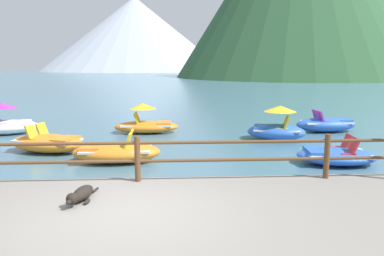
# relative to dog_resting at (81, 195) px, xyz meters

# --- Properties ---
(ground_plane) EXTENTS (200.00, 200.00, 0.00)m
(ground_plane) POSITION_rel_dog_resting_xyz_m (0.91, 39.53, -0.52)
(ground_plane) COLOR #477084
(dock_railing) EXTENTS (23.92, 0.12, 0.95)m
(dock_railing) POSITION_rel_dog_resting_xyz_m (0.91, 1.08, 0.45)
(dock_railing) COLOR brown
(dock_railing) RESTS_ON promenade_dock
(dog_resting) EXTENTS (0.45, 1.05, 0.26)m
(dog_resting) POSITION_rel_dog_resting_xyz_m (0.00, 0.00, 0.00)
(dog_resting) COLOR black
(dog_resting) RESTS_ON promenade_dock
(pedal_boat_0) EXTENTS (2.35, 1.61, 0.81)m
(pedal_boat_0) POSITION_rel_dog_resting_xyz_m (6.24, 3.58, -0.28)
(pedal_boat_0) COLOR blue
(pedal_boat_0) RESTS_ON ground
(pedal_boat_1) EXTENTS (2.79, 2.01, 0.89)m
(pedal_boat_1) POSITION_rel_dog_resting_xyz_m (-2.36, 5.49, -0.22)
(pedal_boat_1) COLOR orange
(pedal_boat_1) RESTS_ON ground
(pedal_boat_2) EXTENTS (2.35, 1.71, 1.28)m
(pedal_boat_2) POSITION_rel_dog_resting_xyz_m (5.48, 6.93, -0.08)
(pedal_boat_2) COLOR blue
(pedal_boat_2) RESTS_ON ground
(pedal_boat_3) EXTENTS (2.60, 1.14, 1.21)m
(pedal_boat_3) POSITION_rel_dog_resting_xyz_m (0.57, 8.60, -0.15)
(pedal_boat_3) COLOR orange
(pedal_boat_3) RESTS_ON ground
(pedal_boat_5) EXTENTS (2.52, 1.31, 0.89)m
(pedal_boat_5) POSITION_rel_dog_resting_xyz_m (-0.00, 4.14, -0.23)
(pedal_boat_5) COLOR orange
(pedal_boat_5) RESTS_ON ground
(pedal_boat_6) EXTENTS (2.58, 1.29, 0.91)m
(pedal_boat_6) POSITION_rel_dog_resting_xyz_m (8.01, 8.47, -0.21)
(pedal_boat_6) COLOR blue
(pedal_boat_6) RESTS_ON ground
(pedal_boat_7) EXTENTS (2.57, 1.84, 1.26)m
(pedal_boat_7) POSITION_rel_dog_resting_xyz_m (-4.99, 8.66, -0.10)
(pedal_boat_7) COLOR white
(pedal_boat_7) RESTS_ON ground
(distant_peak) EXTENTS (68.34, 68.34, 26.82)m
(distant_peak) POSITION_rel_dog_resting_xyz_m (-11.84, 136.27, 12.89)
(distant_peak) COLOR #A8B2C1
(distant_peak) RESTS_ON ground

